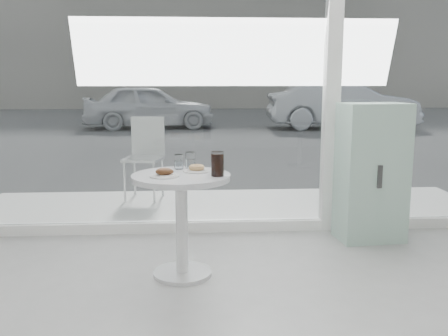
{
  "coord_description": "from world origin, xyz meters",
  "views": [
    {
      "loc": [
        -0.42,
        -1.67,
        1.45
      ],
      "look_at": [
        -0.2,
        1.7,
        0.85
      ],
      "focal_mm": 40.0,
      "sensor_mm": 36.0,
      "label": 1
    }
  ],
  "objects": [
    {
      "name": "car_silver",
      "position": [
        4.07,
        13.09,
        0.72
      ],
      "size": [
        4.46,
        1.75,
        1.45
      ],
      "primitive_type": "imported",
      "rotation": [
        0.0,
        0.0,
        1.52
      ],
      "color": "#9EA1A6",
      "rests_on": "street"
    },
    {
      "name": "patio_chair",
      "position": [
        -0.98,
        4.27,
        0.6
      ],
      "size": [
        0.5,
        0.5,
        0.96
      ],
      "rotation": [
        0.0,
        0.0,
        -0.22
      ],
      "color": "silver",
      "rests_on": "patio_deck"
    },
    {
      "name": "patio_deck",
      "position": [
        0.0,
        3.8,
        0.03
      ],
      "size": [
        5.6,
        1.6,
        0.05
      ],
      "primitive_type": "cube",
      "color": "white",
      "rests_on": "ground"
    },
    {
      "name": "water_tumbler_b",
      "position": [
        -0.43,
        2.16,
        0.83
      ],
      "size": [
        0.08,
        0.08,
        0.13
      ],
      "color": "white",
      "rests_on": "main_table"
    },
    {
      "name": "car_white",
      "position": [
        -1.71,
        13.6,
        0.67
      ],
      "size": [
        4.06,
        2.0,
        1.33
      ],
      "primitive_type": "imported",
      "rotation": [
        0.0,
        0.0,
        1.68
      ],
      "color": "silver",
      "rests_on": "street"
    },
    {
      "name": "street",
      "position": [
        0.0,
        16.0,
        -0.0
      ],
      "size": [
        40.0,
        24.0,
        0.0
      ],
      "primitive_type": "cube",
      "color": "#383838",
      "rests_on": "ground"
    },
    {
      "name": "far_building",
      "position": [
        0.0,
        25.0,
        4.0
      ],
      "size": [
        40.0,
        2.0,
        8.0
      ],
      "primitive_type": "cube",
      "color": "gray",
      "rests_on": "ground"
    },
    {
      "name": "water_tumbler_a",
      "position": [
        -0.52,
        2.13,
        0.82
      ],
      "size": [
        0.07,
        0.07,
        0.11
      ],
      "color": "white",
      "rests_on": "main_table"
    },
    {
      "name": "plate_fritter",
      "position": [
        -0.61,
        1.82,
        0.8
      ],
      "size": [
        0.21,
        0.21,
        0.07
      ],
      "color": "silver",
      "rests_on": "main_table"
    },
    {
      "name": "plate_donut",
      "position": [
        -0.39,
        2.01,
        0.79
      ],
      "size": [
        0.2,
        0.2,
        0.05
      ],
      "color": "silver",
      "rests_on": "main_table"
    },
    {
      "name": "cola_glass",
      "position": [
        -0.24,
        1.82,
        0.85
      ],
      "size": [
        0.09,
        0.09,
        0.18
      ],
      "color": "white",
      "rests_on": "main_table"
    },
    {
      "name": "storefront",
      "position": [
        0.07,
        3.0,
        1.71
      ],
      "size": [
        5.0,
        0.14,
        3.0
      ],
      "color": "white",
      "rests_on": "ground"
    },
    {
      "name": "main_table",
      "position": [
        -0.5,
        1.9,
        0.55
      ],
      "size": [
        0.72,
        0.72,
        0.77
      ],
      "color": "silver",
      "rests_on": "ground"
    },
    {
      "name": "mint_cabinet",
      "position": [
        1.2,
        2.66,
        0.62
      ],
      "size": [
        0.61,
        0.43,
        1.25
      ],
      "rotation": [
        0.0,
        0.0,
        0.09
      ],
      "color": "#9DC8B2",
      "rests_on": "ground"
    }
  ]
}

